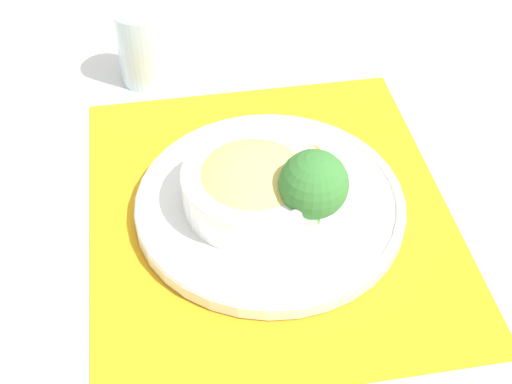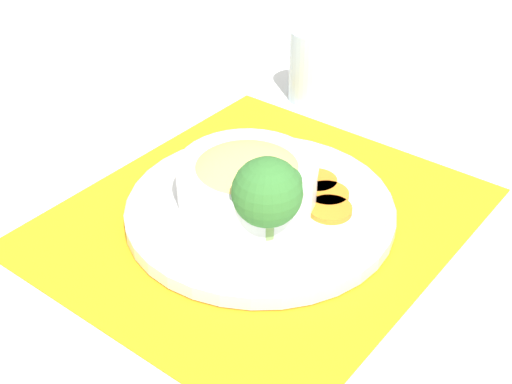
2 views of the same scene
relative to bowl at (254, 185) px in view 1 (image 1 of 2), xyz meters
name	(u,v)px [view 1 (image 1 of 2)]	position (x,y,z in m)	size (l,w,h in m)	color
ground_plane	(270,212)	(0.00, 0.02, -0.05)	(4.00, 4.00, 0.00)	white
placemat	(270,211)	(0.00, 0.02, -0.05)	(0.47, 0.41, 0.00)	orange
plate	(270,203)	(0.00, 0.02, -0.03)	(0.31, 0.31, 0.02)	white
bowl	(254,185)	(0.00, 0.00, 0.00)	(0.16, 0.16, 0.06)	white
broccoli_floret	(314,184)	(0.04, 0.06, 0.03)	(0.07, 0.07, 0.09)	#84AD5B
carrot_slice_near	(322,169)	(-0.04, 0.09, -0.03)	(0.05, 0.05, 0.01)	orange
carrot_slice_middle	(303,158)	(-0.06, 0.07, -0.03)	(0.05, 0.05, 0.01)	orange
carrot_slice_far	(280,152)	(-0.08, 0.05, -0.03)	(0.05, 0.05, 0.01)	orange
water_glass	(143,50)	(-0.29, -0.10, 0.00)	(0.07, 0.07, 0.11)	silver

